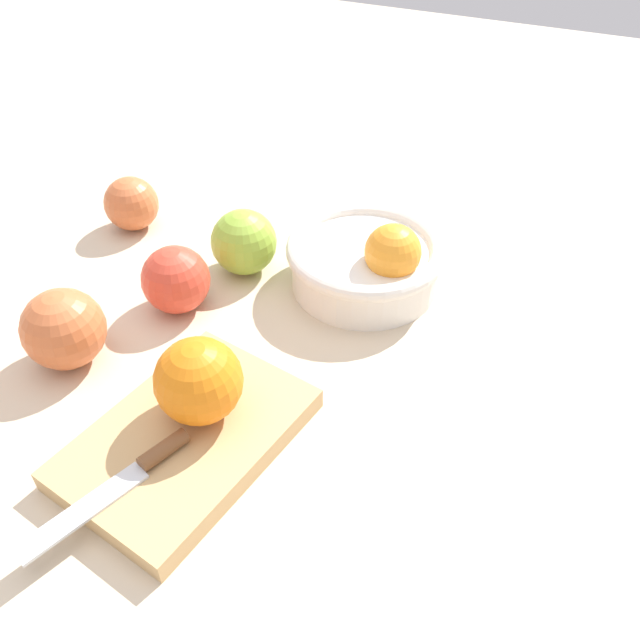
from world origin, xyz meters
name	(u,v)px	position (x,y,z in m)	size (l,w,h in m)	color
ground_plane	(212,327)	(0.00, 0.00, 0.00)	(2.40, 2.40, 0.00)	beige
bowl	(368,260)	(-0.14, 0.13, 0.04)	(0.18, 0.18, 0.09)	white
cutting_board	(187,438)	(0.15, 0.07, 0.01)	(0.21, 0.15, 0.02)	tan
orange_on_board	(199,381)	(0.12, 0.07, 0.06)	(0.08, 0.08, 0.08)	orange
knife	(130,475)	(0.21, 0.05, 0.03)	(0.15, 0.07, 0.01)	silver
apple_front_center	(176,280)	(-0.02, -0.05, 0.04)	(0.08, 0.08, 0.08)	#D6422D
apple_mid_left	(244,242)	(-0.11, -0.02, 0.04)	(0.08, 0.08, 0.08)	#8EB738
apple_front_right_2	(64,329)	(0.10, -0.10, 0.04)	(0.08, 0.08, 0.08)	#CC6638
apple_front_left	(131,204)	(-0.13, -0.19, 0.03)	(0.07, 0.07, 0.07)	#CC6638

